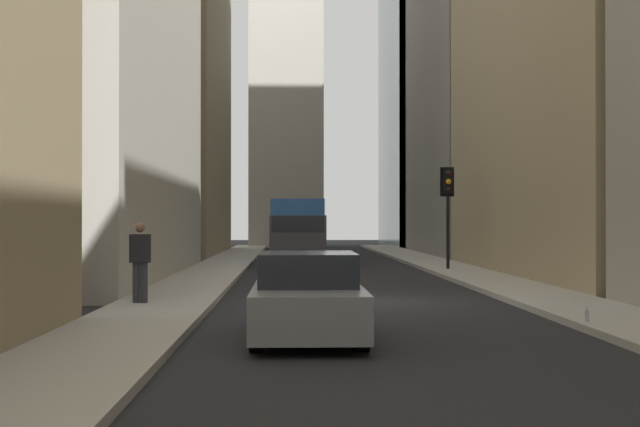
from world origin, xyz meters
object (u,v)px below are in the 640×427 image
at_px(delivery_truck, 297,232).
at_px(discarded_bottle, 587,316).
at_px(traffic_light_midblock, 448,194).
at_px(pedestrian, 140,259).
at_px(hatchback_grey, 308,299).

distance_m(delivery_truck, discarded_bottle, 23.60).
height_order(traffic_light_midblock, discarded_bottle, traffic_light_midblock).
bearing_deg(pedestrian, hatchback_grey, -145.55).
bearing_deg(discarded_bottle, hatchback_grey, 103.13).
xyz_separation_m(pedestrian, discarded_bottle, (-4.06, -8.58, -0.86)).
relative_size(hatchback_grey, pedestrian, 2.44).
relative_size(delivery_truck, discarded_bottle, 23.93).
height_order(delivery_truck, traffic_light_midblock, traffic_light_midblock).
relative_size(hatchback_grey, discarded_bottle, 15.93).
height_order(hatchback_grey, traffic_light_midblock, traffic_light_midblock).
bearing_deg(delivery_truck, hatchback_grey, -180.00).
bearing_deg(discarded_bottle, delivery_truck, 12.24).
bearing_deg(pedestrian, traffic_light_midblock, -33.75).
xyz_separation_m(traffic_light_midblock, pedestrian, (-13.71, 9.16, -1.82)).
xyz_separation_m(hatchback_grey, pedestrian, (5.23, 3.58, 0.44)).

